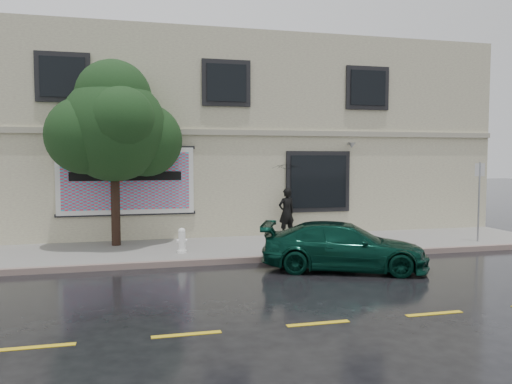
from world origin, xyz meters
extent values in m
plane|color=black|center=(0.00, 0.00, 0.00)|extent=(90.00, 90.00, 0.00)
cube|color=gray|center=(0.00, 3.25, 0.07)|extent=(20.00, 3.50, 0.15)
cube|color=slate|center=(0.00, 1.50, 0.07)|extent=(20.00, 0.18, 0.16)
cube|color=gold|center=(0.00, -3.50, 0.01)|extent=(19.00, 0.12, 0.01)
cube|color=beige|center=(0.00, 9.00, 3.50)|extent=(20.00, 8.00, 7.00)
cube|color=#9E9984|center=(0.00, 4.96, 3.60)|extent=(20.00, 0.12, 0.18)
cube|color=black|center=(3.20, 4.96, 1.95)|extent=(2.30, 0.10, 2.10)
cube|color=black|center=(3.20, 4.90, 1.95)|extent=(2.00, 0.05, 1.80)
cube|color=black|center=(-5.00, 4.90, 5.20)|extent=(1.30, 0.05, 1.20)
cube|color=black|center=(0.00, 4.90, 5.20)|extent=(1.30, 0.05, 1.20)
cube|color=black|center=(5.00, 4.90, 5.20)|extent=(1.30, 0.05, 1.20)
cube|color=white|center=(-3.20, 4.93, 2.05)|extent=(4.20, 0.06, 2.10)
cube|color=#F13559|center=(-3.20, 4.89, 2.05)|extent=(3.90, 0.04, 1.80)
cube|color=black|center=(-3.20, 4.96, 1.00)|extent=(4.30, 0.10, 0.10)
cube|color=black|center=(-3.20, 4.96, 3.10)|extent=(4.30, 0.10, 0.10)
cube|color=black|center=(-3.20, 4.86, 2.20)|extent=(3.40, 0.02, 0.28)
imported|color=#072F23|center=(2.06, 0.14, 0.59)|extent=(4.41, 3.14, 1.18)
imported|color=black|center=(1.93, 4.53, 0.96)|extent=(0.67, 0.53, 1.62)
imported|color=black|center=(1.93, 4.53, 2.15)|extent=(1.21, 1.21, 0.76)
cylinder|color=#312016|center=(-3.52, 4.20, 1.37)|extent=(0.27, 0.27, 2.45)
sphere|color=black|center=(-3.52, 4.20, 3.62)|extent=(3.10, 3.10, 3.10)
cylinder|color=white|center=(-1.71, 2.53, 0.19)|extent=(0.27, 0.27, 0.07)
cylinder|color=white|center=(-1.71, 2.53, 0.47)|extent=(0.20, 0.20, 0.49)
sphere|color=white|center=(-1.71, 2.53, 0.75)|extent=(0.20, 0.20, 0.20)
cylinder|color=white|center=(-1.71, 2.53, 0.49)|extent=(0.28, 0.09, 0.09)
cylinder|color=gray|center=(7.51, 2.22, 1.39)|extent=(0.05, 0.05, 2.49)
cube|color=silver|center=(7.51, 2.22, 2.40)|extent=(0.30, 0.09, 0.40)
camera|label=1|loc=(-2.96, -11.20, 2.79)|focal=35.00mm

